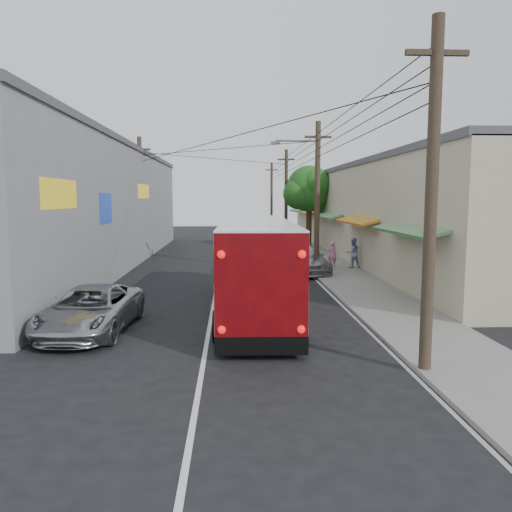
{
  "coord_description": "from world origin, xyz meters",
  "views": [
    {
      "loc": [
        0.72,
        -13.04,
        4.06
      ],
      "look_at": [
        1.68,
        6.69,
        1.77
      ],
      "focal_mm": 35.0,
      "sensor_mm": 36.0,
      "label": 1
    }
  ],
  "objects_px": {
    "coach_bus": "(256,265)",
    "parked_car_mid": "(271,241)",
    "parked_suv": "(303,259)",
    "pedestrian_near": "(332,254)",
    "pedestrian_far": "(353,253)",
    "parked_car_far": "(267,236)",
    "jeepney": "(91,310)"
  },
  "relations": [
    {
      "from": "pedestrian_near",
      "to": "pedestrian_far",
      "type": "relative_size",
      "value": 0.87
    },
    {
      "from": "pedestrian_near",
      "to": "parked_car_far",
      "type": "bearing_deg",
      "value": -77.72
    },
    {
      "from": "jeepney",
      "to": "pedestrian_near",
      "type": "xyz_separation_m",
      "value": [
        10.04,
        13.09,
        0.17
      ]
    },
    {
      "from": "jeepney",
      "to": "parked_suv",
      "type": "relative_size",
      "value": 0.96
    },
    {
      "from": "parked_car_far",
      "to": "parked_car_mid",
      "type": "bearing_deg",
      "value": -90.38
    },
    {
      "from": "jeepney",
      "to": "parked_car_far",
      "type": "bearing_deg",
      "value": 78.74
    },
    {
      "from": "jeepney",
      "to": "pedestrian_near",
      "type": "distance_m",
      "value": 16.49
    },
    {
      "from": "parked_suv",
      "to": "parked_car_mid",
      "type": "relative_size",
      "value": 1.26
    },
    {
      "from": "jeepney",
      "to": "pedestrian_far",
      "type": "bearing_deg",
      "value": 52.33
    },
    {
      "from": "jeepney",
      "to": "parked_car_mid",
      "type": "height_order",
      "value": "parked_car_mid"
    },
    {
      "from": "jeepney",
      "to": "pedestrian_far",
      "type": "xyz_separation_m",
      "value": [
        11.17,
        12.78,
        0.28
      ]
    },
    {
      "from": "coach_bus",
      "to": "parked_car_mid",
      "type": "xyz_separation_m",
      "value": [
        2.2,
        21.32,
        -0.99
      ]
    },
    {
      "from": "jeepney",
      "to": "parked_car_mid",
      "type": "distance_m",
      "value": 25.08
    },
    {
      "from": "coach_bus",
      "to": "pedestrian_far",
      "type": "relative_size",
      "value": 6.71
    },
    {
      "from": "jeepney",
      "to": "parked_suv",
      "type": "distance_m",
      "value": 14.34
    },
    {
      "from": "coach_bus",
      "to": "parked_suv",
      "type": "distance_m",
      "value": 9.66
    },
    {
      "from": "coach_bus",
      "to": "pedestrian_near",
      "type": "distance_m",
      "value": 11.55
    },
    {
      "from": "parked_car_mid",
      "to": "pedestrian_near",
      "type": "xyz_separation_m",
      "value": [
        2.67,
        -10.88,
        0.16
      ]
    },
    {
      "from": "pedestrian_far",
      "to": "parked_car_far",
      "type": "bearing_deg",
      "value": -85.1
    },
    {
      "from": "jeepney",
      "to": "parked_car_far",
      "type": "height_order",
      "value": "parked_car_far"
    },
    {
      "from": "pedestrian_far",
      "to": "jeepney",
      "type": "bearing_deg",
      "value": 39.76
    },
    {
      "from": "coach_bus",
      "to": "parked_car_mid",
      "type": "height_order",
      "value": "coach_bus"
    },
    {
      "from": "pedestrian_near",
      "to": "pedestrian_far",
      "type": "distance_m",
      "value": 1.18
    },
    {
      "from": "pedestrian_near",
      "to": "pedestrian_far",
      "type": "xyz_separation_m",
      "value": [
        1.13,
        -0.3,
        0.11
      ]
    },
    {
      "from": "parked_suv",
      "to": "pedestrian_near",
      "type": "xyz_separation_m",
      "value": [
        1.87,
        1.3,
        0.1
      ]
    },
    {
      "from": "parked_car_far",
      "to": "parked_suv",
      "type": "bearing_deg",
      "value": -87.56
    },
    {
      "from": "pedestrian_far",
      "to": "pedestrian_near",
      "type": "bearing_deg",
      "value": -24.16
    },
    {
      "from": "parked_car_mid",
      "to": "pedestrian_far",
      "type": "relative_size",
      "value": 2.42
    },
    {
      "from": "parked_car_far",
      "to": "pedestrian_far",
      "type": "height_order",
      "value": "pedestrian_far"
    },
    {
      "from": "parked_suv",
      "to": "pedestrian_far",
      "type": "relative_size",
      "value": 3.06
    },
    {
      "from": "coach_bus",
      "to": "pedestrian_far",
      "type": "distance_m",
      "value": 11.8
    },
    {
      "from": "coach_bus",
      "to": "jeepney",
      "type": "bearing_deg",
      "value": -151.29
    }
  ]
}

